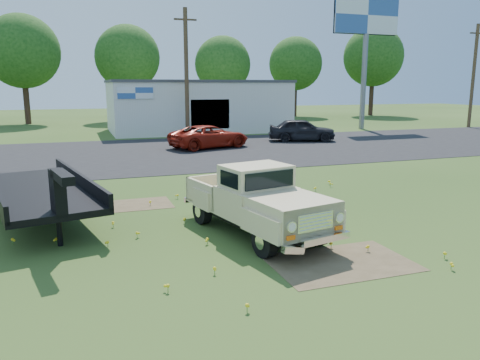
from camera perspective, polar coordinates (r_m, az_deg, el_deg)
name	(u,v)px	position (r m, az deg, el deg)	size (l,w,h in m)	color
ground	(230,230)	(12.34, -1.18, -6.09)	(140.00, 140.00, 0.00)	#2A4616
asphalt_lot	(147,153)	(26.70, -11.33, 3.21)	(90.00, 14.00, 0.02)	black
dirt_patch_a	(341,263)	(10.37, 12.19, -9.84)	(3.00, 2.00, 0.01)	brown
dirt_patch_b	(136,205)	(15.24, -12.53, -2.96)	(2.20, 1.60, 0.01)	brown
commercial_building	(197,105)	(39.41, -5.25, 9.04)	(14.20, 8.20, 4.15)	silver
billboard	(366,27)	(42.71, 15.13, 17.54)	(6.10, 0.45, 11.05)	slate
utility_pole_mid	(186,73)	(34.07, -6.55, 12.85)	(1.60, 0.30, 9.00)	#412E1E
utility_pole_east	(473,75)	(47.28, 26.57, 11.33)	(1.60, 0.30, 9.00)	#412E1E
treeline_c	(22,51)	(50.97, -25.02, 14.02)	(7.04, 7.04, 10.47)	#39231A
treeline_d	(128,57)	(52.07, -13.55, 14.32)	(6.72, 6.72, 10.00)	#39231A
treeline_e	(223,64)	(52.62, -2.12, 13.90)	(6.08, 6.08, 9.04)	#39231A
treeline_f	(295,64)	(58.66, 6.77, 13.89)	(6.40, 6.40, 9.52)	#39231A
treeline_g	(373,57)	(62.49, 15.95, 14.26)	(7.36, 7.36, 10.95)	#39231A
vintage_pickup_truck	(256,200)	(11.81, 1.93, -2.41)	(1.91, 4.92, 1.79)	beige
flatbed_trailer	(39,186)	(14.25, -23.33, -0.69)	(2.33, 7.00, 1.91)	black
red_pickup	(210,137)	(28.42, -3.74, 5.29)	(2.27, 4.92, 1.37)	maroon
dark_sedan	(302,130)	(32.16, 7.54, 6.07)	(1.80, 4.47, 1.52)	black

